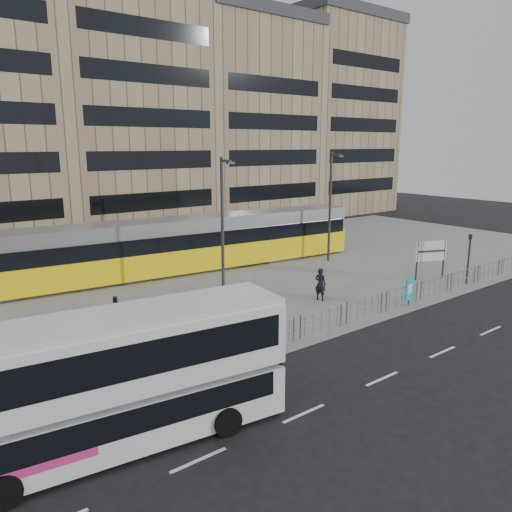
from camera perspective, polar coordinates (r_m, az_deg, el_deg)
ground at (r=23.50m, az=9.51°, el=-8.89°), size 120.00×120.00×0.00m
plaza at (r=32.35m, az=-6.28°, el=-2.63°), size 64.00×24.00×0.15m
kerb at (r=23.51m, az=9.43°, el=-8.69°), size 64.00×0.25×0.17m
building_row at (r=52.24m, az=-18.66°, el=16.80°), size 70.40×18.40×31.20m
pedestrian_barrier at (r=24.91m, az=11.89°, el=-5.34°), size 32.07×0.07×1.10m
road_markings at (r=22.02m, az=19.13°, el=-10.96°), size 62.00×0.12×0.01m
double_decker_bus at (r=14.99m, az=-15.59°, el=-13.19°), size 10.13×3.49×3.97m
tram at (r=33.07m, az=-11.84°, el=0.88°), size 30.85×5.97×3.62m
station_sign at (r=33.36m, az=19.36°, el=0.34°), size 2.02×0.91×2.47m
ad_panel at (r=27.73m, az=17.14°, el=-3.64°), size 0.82×0.23×1.54m
pedestrian at (r=27.67m, az=7.37°, el=-3.20°), size 0.61×0.76×1.81m
traffic_light_west at (r=18.88m, az=-15.62°, el=-7.77°), size 0.23×0.25×3.10m
traffic_light_east at (r=33.05m, az=23.18°, el=0.39°), size 0.17×0.20×3.10m
lamp_post_west at (r=27.56m, az=-3.80°, el=3.94°), size 0.45×1.04×7.75m
lamp_post_east at (r=36.46m, az=8.53°, el=6.07°), size 0.45×1.04×7.89m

